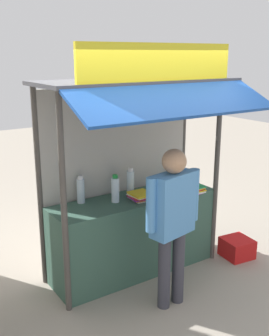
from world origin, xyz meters
name	(u,v)px	position (x,y,z in m)	size (l,w,h in m)	color
ground_plane	(134,270)	(0.00, 0.00, 0.00)	(20.00, 20.00, 0.00)	#9E9384
stall_counter	(134,235)	(0.00, 0.00, 0.45)	(1.95, 0.57, 0.90)	#385B4C
stall_structure	(132,143)	(0.00, 0.04, 1.52)	(2.15, 1.35, 2.56)	#4C4742
water_bottle_mid_left	(181,172)	(0.85, 0.21, 1.01)	(0.07, 0.07, 0.23)	silver
water_bottle_back_left	(115,189)	(-0.24, 0.01, 1.05)	(0.09, 0.09, 0.31)	silver
water_bottle_front_right	(130,182)	(0.03, 0.13, 1.05)	(0.09, 0.09, 0.31)	silver
water_bottle_right	(81,190)	(-0.57, 0.20, 1.04)	(0.09, 0.09, 0.30)	silver
magazine_stack_far_right	(141,196)	(0.04, -0.07, 0.94)	(0.27, 0.26, 0.07)	white
magazine_stack_rear_center	(193,188)	(0.68, -0.21, 0.95)	(0.23, 0.26, 0.09)	purple
magazine_stack_back_right	(160,193)	(0.31, -0.06, 0.92)	(0.21, 0.28, 0.04)	red
banana_bunch_leftmost	(191,112)	(0.46, -0.38, 1.87)	(0.10, 0.10, 0.28)	#332D23
banana_bunch_inner_right	(151,114)	(-0.06, -0.38, 1.90)	(0.12, 0.12, 0.27)	#332D23
vendor_person	(173,215)	(-0.07, -0.77, 0.98)	(0.61, 0.28, 1.62)	#383842
plastic_crate	(237,248)	(1.25, -0.44, 0.12)	(0.34, 0.34, 0.24)	red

